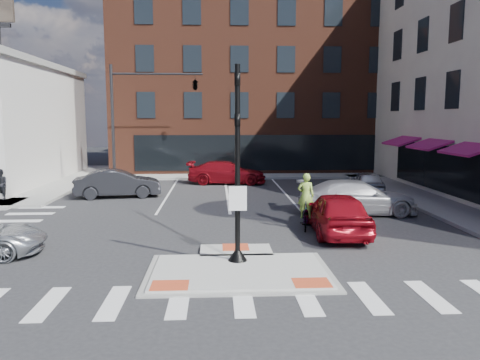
{
  "coord_description": "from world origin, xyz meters",
  "views": [
    {
      "loc": [
        -0.65,
        -13.69,
        4.52
      ],
      "look_at": [
        0.33,
        5.26,
        2.0
      ],
      "focal_mm": 35.0,
      "sensor_mm": 36.0,
      "label": 1
    }
  ],
  "objects": [
    {
      "name": "building_far_right",
      "position": [
        9.0,
        54.0,
        6.0
      ],
      "size": [
        12.0,
        12.0,
        12.0
      ],
      "primitive_type": "cube",
      "color": "brown",
      "rests_on": "ground"
    },
    {
      "name": "bg_car_dark",
      "position": [
        -6.29,
        13.17,
        0.79
      ],
      "size": [
        5.03,
        2.42,
        1.59
      ],
      "primitive_type": "imported",
      "rotation": [
        0.0,
        0.0,
        1.73
      ],
      "color": "#242529",
      "rests_on": "ground"
    },
    {
      "name": "building_n",
      "position": [
        3.0,
        31.99,
        7.8
      ],
      "size": [
        24.4,
        18.4,
        15.5
      ],
      "color": "#53271A",
      "rests_on": "ground"
    },
    {
      "name": "white_pickup",
      "position": [
        6.0,
        7.76,
        0.8
      ],
      "size": [
        5.57,
        2.33,
        1.61
      ],
      "primitive_type": "imported",
      "rotation": [
        0.0,
        0.0,
        1.56
      ],
      "color": "silver",
      "rests_on": "ground"
    },
    {
      "name": "mast_arm_signal",
      "position": [
        -3.47,
        18.0,
        6.21
      ],
      "size": [
        6.1,
        2.24,
        8.0
      ],
      "color": "black",
      "rests_on": "ground"
    },
    {
      "name": "building_far_left",
      "position": [
        -4.0,
        52.0,
        5.0
      ],
      "size": [
        10.0,
        12.0,
        10.0
      ],
      "primitive_type": "cube",
      "color": "slate",
      "rests_on": "ground"
    },
    {
      "name": "ground",
      "position": [
        0.0,
        0.0,
        0.0
      ],
      "size": [
        120.0,
        120.0,
        0.0
      ],
      "primitive_type": "plane",
      "color": "#28282B",
      "rests_on": "ground"
    },
    {
      "name": "sidewalk_n",
      "position": [
        3.0,
        22.0,
        0.07
      ],
      "size": [
        26.0,
        3.0,
        0.15
      ],
      "primitive_type": "cube",
      "color": "gray",
      "rests_on": "ground"
    },
    {
      "name": "refuge_island",
      "position": [
        0.0,
        -0.26,
        0.05
      ],
      "size": [
        5.4,
        4.65,
        0.13
      ],
      "color": "gray",
      "rests_on": "ground"
    },
    {
      "name": "bg_car_red",
      "position": [
        0.09,
        18.4,
        0.78
      ],
      "size": [
        5.57,
        2.72,
        1.56
      ],
      "primitive_type": "imported",
      "rotation": [
        0.0,
        0.0,
        1.47
      ],
      "color": "maroon",
      "rests_on": "ground"
    },
    {
      "name": "cyclist",
      "position": [
        3.0,
        4.95,
        0.78
      ],
      "size": [
        1.0,
        1.93,
        2.3
      ],
      "rotation": [
        0.0,
        0.0,
        2.94
      ],
      "color": "#3F3F44",
      "rests_on": "ground"
    },
    {
      "name": "signal_pole",
      "position": [
        0.0,
        0.4,
        2.36
      ],
      "size": [
        0.6,
        0.6,
        5.98
      ],
      "color": "black",
      "rests_on": "refuge_island"
    },
    {
      "name": "bg_car_silver",
      "position": [
        8.43,
        13.74,
        0.69
      ],
      "size": [
        2.2,
        4.24,
        1.38
      ],
      "primitive_type": "imported",
      "rotation": [
        0.0,
        0.0,
        2.99
      ],
      "color": "silver",
      "rests_on": "ground"
    },
    {
      "name": "pedestrian_a",
      "position": [
        -12.24,
        11.8,
        0.98
      ],
      "size": [
        1.02,
        1.0,
        1.66
      ],
      "primitive_type": "imported",
      "rotation": [
        0.0,
        0.0,
        -0.71
      ],
      "color": "black",
      "rests_on": "sidewalk_nw"
    },
    {
      "name": "sidewalk_e",
      "position": [
        10.8,
        10.0,
        0.07
      ],
      "size": [
        3.0,
        24.0,
        0.15
      ],
      "primitive_type": "cube",
      "color": "gray",
      "rests_on": "ground"
    },
    {
      "name": "red_sedan",
      "position": [
        4.07,
        4.07,
        0.84
      ],
      "size": [
        2.17,
        5.0,
        1.68
      ],
      "primitive_type": "imported",
      "rotation": [
        0.0,
        0.0,
        3.1
      ],
      "color": "maroon",
      "rests_on": "ground"
    }
  ]
}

